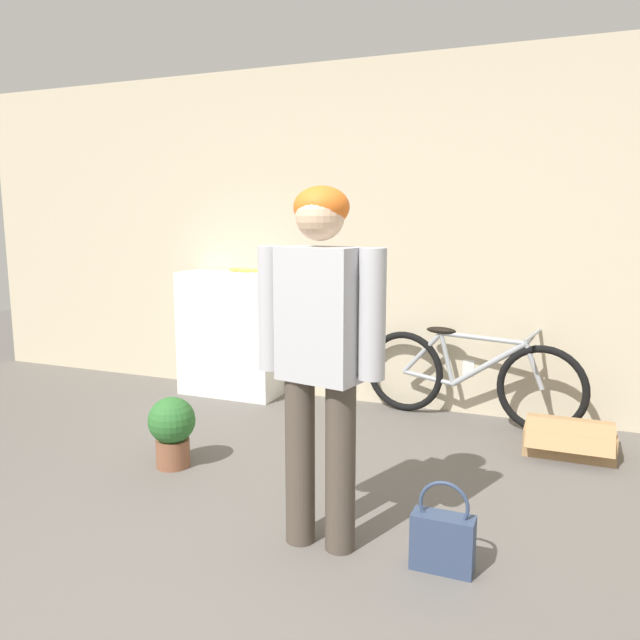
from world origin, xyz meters
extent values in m
plane|color=#605B56|center=(0.00, 0.00, 0.00)|extent=(14.00, 14.00, 0.00)
cube|color=beige|center=(0.00, 2.99, 1.30)|extent=(8.00, 0.06, 2.60)
cube|color=white|center=(0.55, 2.96, 0.35)|extent=(0.08, 0.01, 0.12)
cube|color=white|center=(-1.34, 2.76, 0.50)|extent=(0.82, 0.37, 1.01)
cylinder|color=#4C4238|center=(0.15, 0.80, 0.38)|extent=(0.13, 0.13, 0.76)
cylinder|color=#4C4238|center=(0.35, 0.80, 0.38)|extent=(0.13, 0.13, 0.76)
cube|color=#B2B2B7|center=(0.25, 0.80, 1.04)|extent=(0.38, 0.26, 0.57)
cylinder|color=#B2B2B7|center=(0.02, 0.80, 1.06)|extent=(0.11, 0.11, 0.54)
cylinder|color=#B2B2B7|center=(0.48, 0.80, 1.06)|extent=(0.11, 0.11, 0.54)
sphere|color=#DBB28E|center=(0.25, 0.80, 1.45)|extent=(0.21, 0.21, 0.21)
ellipsoid|color=orange|center=(0.25, 0.81, 1.49)|extent=(0.24, 0.22, 0.17)
torus|color=black|center=(0.09, 2.85, 0.30)|extent=(0.61, 0.14, 0.61)
torus|color=black|center=(1.08, 2.71, 0.30)|extent=(0.61, 0.14, 0.61)
cylinder|color=#999EA3|center=(0.28, 2.82, 0.28)|extent=(0.38, 0.09, 0.08)
cylinder|color=#999EA3|center=(0.23, 2.83, 0.46)|extent=(0.31, 0.08, 0.34)
cylinder|color=#999EA3|center=(0.42, 2.80, 0.44)|extent=(0.14, 0.05, 0.37)
cylinder|color=#999EA3|center=(0.71, 2.76, 0.43)|extent=(0.52, 0.11, 0.38)
cylinder|color=#999EA3|center=(0.66, 2.77, 0.61)|extent=(0.60, 0.12, 0.05)
cylinder|color=#999EA3|center=(1.02, 2.72, 0.46)|extent=(0.15, 0.05, 0.32)
cylinder|color=#999EA3|center=(0.98, 2.73, 0.64)|extent=(0.07, 0.04, 0.08)
cylinder|color=#999EA3|center=(1.00, 2.72, 0.67)|extent=(0.09, 0.46, 0.02)
ellipsoid|color=black|center=(0.37, 2.81, 0.64)|extent=(0.23, 0.11, 0.05)
ellipsoid|color=#EAD64C|center=(-1.23, 2.81, 1.03)|extent=(0.14, 0.03, 0.03)
ellipsoid|color=#EAD64C|center=(-1.32, 2.82, 1.03)|extent=(0.13, 0.08, 0.03)
ellipsoid|color=#EAD64C|center=(-1.13, 2.82, 1.03)|extent=(0.13, 0.08, 0.03)
sphere|color=brown|center=(-1.37, 2.84, 1.03)|extent=(0.02, 0.02, 0.02)
cube|color=#334260|center=(0.80, 0.80, 0.12)|extent=(0.26, 0.11, 0.24)
torus|color=#334260|center=(0.80, 0.80, 0.28)|extent=(0.21, 0.02, 0.21)
cube|color=#A87F51|center=(1.27, 2.42, 0.08)|extent=(0.53, 0.37, 0.17)
cube|color=#A87F51|center=(1.27, 2.23, 0.16)|extent=(0.50, 0.13, 0.16)
cylinder|color=brown|center=(-0.88, 1.29, 0.08)|extent=(0.20, 0.20, 0.16)
sphere|color=#2D6B2D|center=(-0.88, 1.29, 0.28)|extent=(0.27, 0.27, 0.27)
camera|label=1|loc=(1.23, -1.60, 1.45)|focal=35.00mm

